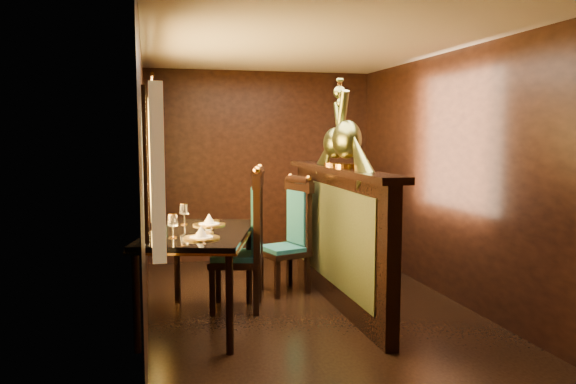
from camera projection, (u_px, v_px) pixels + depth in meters
name	position (u px, v px, depth m)	size (l,w,h in m)	color
ground	(314.00, 316.00, 5.20)	(5.00, 5.00, 0.00)	black
room_shell	(306.00, 145.00, 5.03)	(3.04, 5.04, 2.52)	black
partition	(337.00, 233.00, 5.49)	(0.26, 2.70, 1.36)	black
dining_table	(199.00, 240.00, 4.87)	(1.23, 1.60, 1.04)	black
chair_left	(250.00, 235.00, 5.34)	(0.61, 0.63, 1.39)	black
chair_right	(293.00, 230.00, 5.98)	(0.56, 0.58, 1.25)	black
peacock_left	(347.00, 122.00, 5.16)	(0.27, 0.71, 0.85)	#1C552F
peacock_right	(335.00, 129.00, 5.49)	(0.23, 0.61, 0.73)	#1C552F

